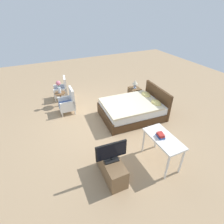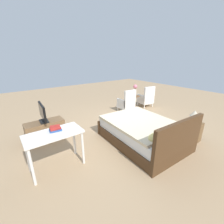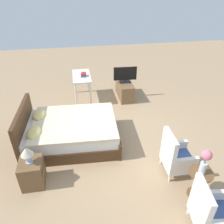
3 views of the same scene
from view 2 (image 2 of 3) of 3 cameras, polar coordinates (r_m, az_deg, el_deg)
ground_plane at (r=4.74m, az=3.06°, el=-6.17°), size 16.00×16.00×0.00m
bed at (r=3.93m, az=11.98°, el=-7.63°), size 1.60×2.14×0.96m
armchair_by_window_left at (r=6.83m, az=12.94°, el=5.09°), size 0.62×0.62×0.92m
armchair_by_window_right at (r=6.01m, az=5.71°, el=3.44°), size 0.55×0.55×0.92m
side_table at (r=6.52m, az=8.59°, el=4.40°), size 0.40×0.40×0.55m
flower_vase at (r=6.40m, az=8.83°, el=8.67°), size 0.17×0.17×0.48m
nightstand at (r=4.46m, az=27.85°, el=-6.67°), size 0.44×0.41×0.53m
table_lamp at (r=4.29m, az=28.89°, el=-0.95°), size 0.22×0.22×0.33m
tv_stand at (r=4.41m, az=-23.99°, el=-6.42°), size 0.96×0.40×0.51m
tv_flatscreen at (r=4.23m, az=-24.98°, el=-0.30°), size 0.22×0.70×0.48m
vanity_desk at (r=3.07m, az=-21.18°, el=-9.41°), size 1.04×0.52×0.78m
book_stack at (r=3.06m, az=-20.78°, el=-5.95°), size 0.24×0.17×0.10m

